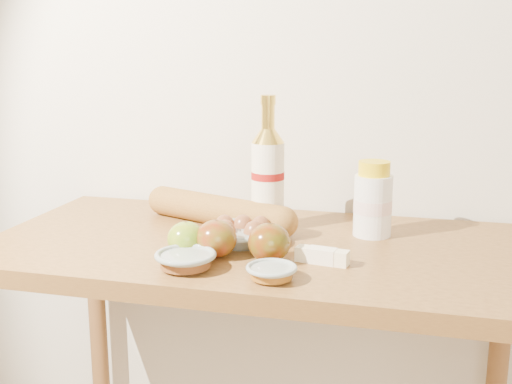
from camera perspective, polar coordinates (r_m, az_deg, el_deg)
back_wall at (r=1.68m, az=3.17°, el=12.10°), size 3.50×0.02×2.60m
table at (r=1.46m, az=0.30°, el=-9.09°), size 1.20×0.60×0.90m
bourbon_bottle at (r=1.48m, az=1.06°, el=1.42°), size 0.08×0.08×0.31m
cream_bottle at (r=1.47m, az=10.35°, el=-0.83°), size 0.11×0.11×0.17m
egg_bowl at (r=1.40m, az=-1.33°, el=-3.68°), size 0.19×0.19×0.06m
baguette at (r=1.54m, az=-3.34°, el=-1.65°), size 0.43×0.22×0.07m
apple_yellowgreen at (r=1.33m, az=-6.23°, el=-4.15°), size 0.09×0.09×0.07m
apple_redgreen_front at (r=1.31m, az=-3.55°, el=-4.16°), size 0.09×0.09×0.08m
apple_redgreen_right at (r=1.28m, az=1.19°, el=-4.52°), size 0.10×0.10×0.08m
sugar_bowl at (r=1.25m, az=-6.28°, el=-6.04°), size 0.14×0.14×0.03m
syrup_bowl at (r=1.19m, az=1.39°, el=-7.14°), size 0.11×0.11×0.03m
butter_stick at (r=1.29m, az=5.90°, el=-5.67°), size 0.11×0.05×0.03m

